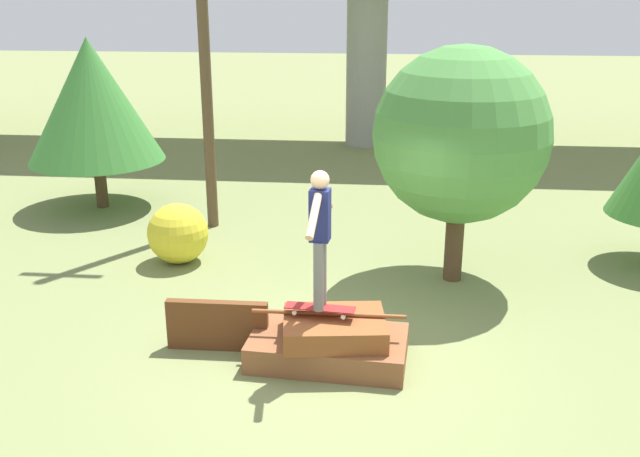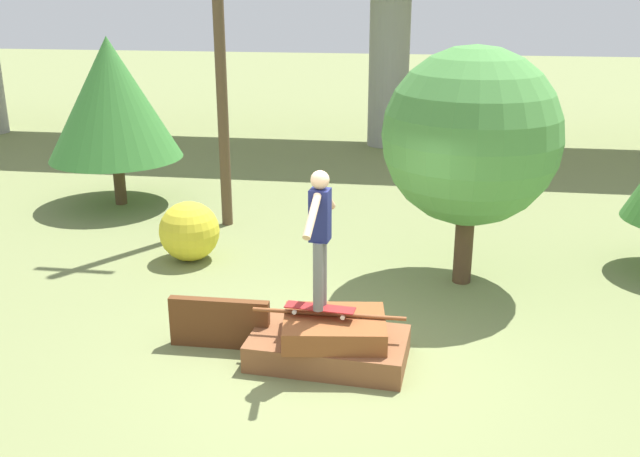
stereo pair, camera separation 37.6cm
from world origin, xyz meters
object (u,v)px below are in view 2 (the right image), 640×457
tree_behind_left (112,99)px  bush_yellow_flowering (189,231)px  skater (320,230)px  utility_pole (218,8)px  skateboard (320,308)px  tree_mid_back (471,137)px

tree_behind_left → bush_yellow_flowering: bearing=-49.5°
skater → utility_pole: size_ratio=0.22×
bush_yellow_flowering → tree_behind_left: bearing=130.5°
utility_pole → tree_behind_left: 3.22m
tree_behind_left → bush_yellow_flowering: tree_behind_left is taller
skateboard → bush_yellow_flowering: bearing=130.5°
skater → tree_mid_back: size_ratio=0.47×
utility_pole → tree_mid_back: bearing=-26.8°
tree_behind_left → utility_pole: bearing=-20.8°
skater → bush_yellow_flowering: bearing=130.5°
skateboard → tree_behind_left: size_ratio=0.25×
skateboard → skater: 0.97m
skater → tree_mid_back: (1.78, 2.75, 0.55)m
utility_pole → bush_yellow_flowering: (-0.11, -1.87, -3.42)m
bush_yellow_flowering → skateboard: bearing=-49.5°
skateboard → tree_behind_left: (-5.01, 5.87, 1.45)m
tree_behind_left → skateboard: bearing=-49.5°
utility_pole → tree_behind_left: bearing=159.2°
skateboard → utility_pole: bearing=116.9°
utility_pole → tree_behind_left: utility_pole is taller
skater → utility_pole: bearing=116.9°
tree_mid_back → bush_yellow_flowering: bearing=176.2°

